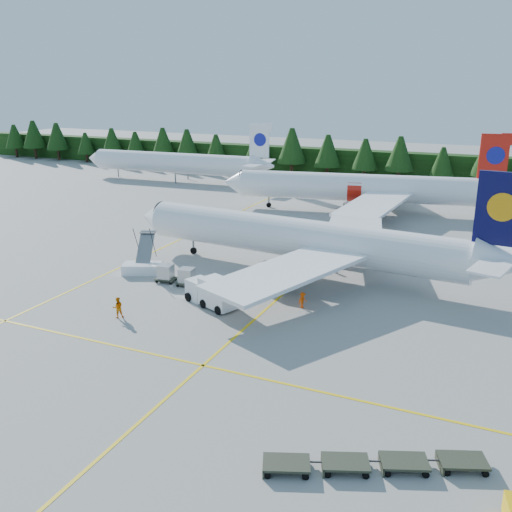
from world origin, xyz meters
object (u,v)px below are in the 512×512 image
at_px(airliner_red, 351,188).
at_px(airstairs, 143,265).
at_px(airliner_navy, 291,238).
at_px(service_truck, 212,291).

height_order(airliner_red, airstairs, airliner_red).
height_order(airliner_navy, airstairs, airliner_navy).
bearing_deg(airliner_navy, airliner_red, 98.89).
relative_size(airliner_navy, airstairs, 6.77).
distance_m(airliner_navy, airliner_red, 32.17).
xyz_separation_m(airstairs, service_truck, (11.50, -5.33, 0.54)).
height_order(airliner_red, service_truck, airliner_red).
bearing_deg(airstairs, airliner_navy, 3.14).
distance_m(airliner_red, service_truck, 44.71).
bearing_deg(airliner_red, service_truck, -102.52).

